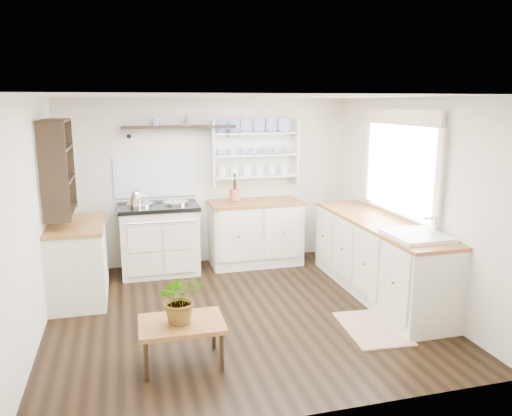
% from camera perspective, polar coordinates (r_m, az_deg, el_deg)
% --- Properties ---
extents(floor, '(4.00, 3.80, 0.01)m').
position_cam_1_polar(floor, '(5.55, -1.86, -11.85)').
color(floor, black).
rests_on(floor, ground).
extents(wall_back, '(4.00, 0.02, 2.30)m').
position_cam_1_polar(wall_back, '(7.02, -5.47, 3.01)').
color(wall_back, beige).
rests_on(wall_back, ground).
extents(wall_right, '(0.02, 3.80, 2.30)m').
position_cam_1_polar(wall_right, '(5.96, 17.13, 0.90)').
color(wall_right, beige).
rests_on(wall_right, ground).
extents(wall_left, '(0.02, 3.80, 2.30)m').
position_cam_1_polar(wall_left, '(5.14, -24.24, -1.38)').
color(wall_left, beige).
rests_on(wall_left, ground).
extents(ceiling, '(4.00, 3.80, 0.01)m').
position_cam_1_polar(ceiling, '(5.07, -2.04, 12.63)').
color(ceiling, white).
rests_on(ceiling, wall_back).
extents(window, '(0.08, 1.55, 1.22)m').
position_cam_1_polar(window, '(6.00, 16.21, 5.03)').
color(window, white).
rests_on(window, wall_right).
extents(aga_cooker, '(1.04, 0.72, 0.96)m').
position_cam_1_polar(aga_cooker, '(6.76, -10.98, -3.40)').
color(aga_cooker, beige).
rests_on(aga_cooker, floor).
extents(back_cabinets, '(1.27, 0.63, 0.90)m').
position_cam_1_polar(back_cabinets, '(7.00, -0.09, -2.73)').
color(back_cabinets, '#EFE8CE').
rests_on(back_cabinets, floor).
extents(right_cabinets, '(0.62, 2.43, 0.90)m').
position_cam_1_polar(right_cabinets, '(6.06, 13.81, -5.47)').
color(right_cabinets, '#EFE8CE').
rests_on(right_cabinets, floor).
extents(belfast_sink, '(0.55, 0.60, 0.45)m').
position_cam_1_polar(belfast_sink, '(5.35, 17.84, -4.25)').
color(belfast_sink, white).
rests_on(belfast_sink, right_cabinets).
extents(left_cabinets, '(0.62, 1.13, 0.90)m').
position_cam_1_polar(left_cabinets, '(6.14, -19.63, -5.61)').
color(left_cabinets, '#EFE8CE').
rests_on(left_cabinets, floor).
extents(plate_rack, '(1.20, 0.22, 0.90)m').
position_cam_1_polar(plate_rack, '(7.07, -0.25, 6.44)').
color(plate_rack, white).
rests_on(plate_rack, wall_back).
extents(high_shelf, '(1.50, 0.29, 0.16)m').
position_cam_1_polar(high_shelf, '(6.77, -8.80, 9.04)').
color(high_shelf, black).
rests_on(high_shelf, wall_back).
extents(left_shelving, '(0.28, 0.80, 1.05)m').
position_cam_1_polar(left_shelving, '(5.93, -21.72, 4.43)').
color(left_shelving, black).
rests_on(left_shelving, wall_left).
extents(kettle, '(0.18, 0.18, 0.22)m').
position_cam_1_polar(kettle, '(6.51, -13.56, 1.02)').
color(kettle, silver).
rests_on(kettle, aga_cooker).
extents(utensil_crock, '(0.13, 0.13, 0.15)m').
position_cam_1_polar(utensil_crock, '(6.90, -2.50, 1.52)').
color(utensil_crock, '#A7583D').
rests_on(utensil_crock, back_cabinets).
extents(center_table, '(0.74, 0.53, 0.39)m').
position_cam_1_polar(center_table, '(4.46, -8.50, -13.28)').
color(center_table, brown).
rests_on(center_table, floor).
extents(potted_plant, '(0.41, 0.36, 0.44)m').
position_cam_1_polar(potted_plant, '(4.36, -8.61, -10.14)').
color(potted_plant, '#3F7233').
rests_on(potted_plant, center_table).
extents(floor_rug, '(0.61, 0.89, 0.02)m').
position_cam_1_polar(floor_rug, '(5.31, 13.11, -13.24)').
color(floor_rug, '#976F58').
rests_on(floor_rug, floor).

